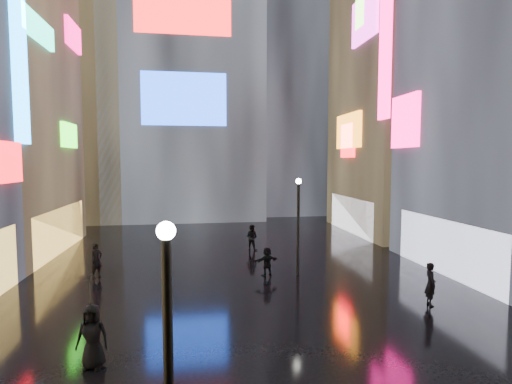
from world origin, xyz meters
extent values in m
plane|color=black|center=(0.00, 20.00, 0.00)|extent=(140.00, 140.00, 0.00)
cube|color=#FF0C16|center=(-10.85, 18.32, 6.06)|extent=(0.25, 2.24, 1.94)
cube|color=#1492FF|center=(-10.85, 20.00, 11.00)|extent=(0.25, 1.40, 8.00)
cube|color=#FFC659|center=(-11.10, 26.00, 1.50)|extent=(0.20, 10.00, 3.00)
cube|color=#2FE819|center=(-10.85, 27.82, 7.91)|extent=(0.25, 3.00, 1.71)
cube|color=#19F5C1|center=(-10.85, 22.61, 13.61)|extent=(0.25, 4.84, 1.37)
cube|color=#FF0C6A|center=(-10.85, 29.70, 15.31)|extent=(0.25, 3.32, 1.94)
cube|color=white|center=(11.10, 17.00, 1.50)|extent=(0.20, 9.00, 3.00)
cube|color=#FF0C6A|center=(10.85, 21.12, 8.58)|extent=(0.25, 2.99, 3.26)
cube|color=#FF0C6A|center=(10.85, 24.00, 14.00)|extent=(0.25, 1.40, 10.00)
cube|color=black|center=(16.00, 30.00, 14.00)|extent=(10.00, 12.00, 28.00)
cube|color=white|center=(11.10, 30.00, 1.50)|extent=(0.20, 9.00, 3.00)
cube|color=orange|center=(10.85, 30.32, 8.66)|extent=(0.25, 4.92, 2.91)
cube|color=#FF32E1|center=(10.85, 27.51, 17.02)|extent=(0.25, 4.36, 3.46)
cube|color=#FF0C16|center=(10.85, 30.44, 7.84)|extent=(0.25, 2.63, 2.87)
cube|color=#2FE819|center=(10.85, 28.19, 17.94)|extent=(0.25, 1.69, 2.90)
cube|color=black|center=(-3.00, 44.00, 21.00)|extent=(16.00, 14.00, 42.00)
cube|color=#FF1414|center=(-3.00, 36.90, 21.00)|extent=(9.00, 0.20, 6.00)
cube|color=#194CFF|center=(-3.00, 36.90, 12.00)|extent=(8.00, 0.20, 5.00)
cube|color=black|center=(9.00, 46.00, 17.00)|extent=(12.00, 12.00, 34.00)
cube|color=black|center=(-14.00, 42.00, 13.00)|extent=(10.00, 10.00, 26.00)
sphere|color=white|center=(-2.66, 4.01, 5.05)|extent=(0.30, 0.30, 0.30)
cylinder|color=black|center=(3.26, 18.22, 2.50)|extent=(0.16, 0.16, 5.00)
sphere|color=white|center=(3.26, 18.22, 5.05)|extent=(0.30, 0.30, 0.30)
imported|color=black|center=(-5.24, 9.82, 0.95)|extent=(1.00, 0.71, 1.90)
imported|color=black|center=(1.60, 18.36, 0.76)|extent=(1.49, 0.87, 1.53)
imported|color=black|center=(-7.30, 19.39, 0.91)|extent=(0.76, 0.79, 1.82)
imported|color=black|center=(1.68, 24.57, 0.88)|extent=(1.08, 1.02, 1.75)
imported|color=black|center=(-5.24, 9.82, 2.37)|extent=(1.20, 1.18, 0.94)
imported|color=black|center=(7.64, 12.96, 0.92)|extent=(0.56, 0.75, 1.84)
camera|label=1|loc=(-2.24, -2.20, 6.13)|focal=28.00mm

